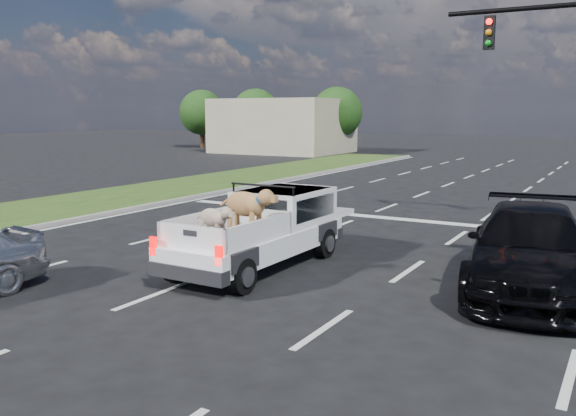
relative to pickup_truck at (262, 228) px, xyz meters
name	(u,v)px	position (x,y,z in m)	size (l,w,h in m)	color
ground	(231,311)	(1.15, -2.81, -0.86)	(160.00, 160.00, 0.00)	black
road_markings	(376,241)	(1.15, 3.75, -0.85)	(17.75, 60.00, 0.01)	silver
grass_median_left	(59,208)	(-10.35, 3.19, -0.81)	(5.00, 60.00, 0.10)	#224214
curb_left	(110,213)	(-7.90, 3.19, -0.79)	(0.15, 60.00, 0.14)	#9C968F
building_left	(283,126)	(-18.85, 33.19, 1.34)	(10.00, 8.00, 4.40)	#B8A98C
tree_far_a	(202,113)	(-28.85, 35.19, 2.43)	(4.20, 4.20, 5.40)	#332114
tree_far_b	(256,113)	(-22.85, 35.19, 2.43)	(4.20, 4.20, 5.40)	#332114
tree_far_c	(337,113)	(-14.85, 35.19, 2.43)	(4.20, 4.20, 5.40)	#332114
pickup_truck	(262,228)	(0.00, 0.00, 0.00)	(1.88, 4.84, 1.80)	black
black_coupe	(530,249)	(5.31, 1.04, -0.07)	(2.20, 5.41, 1.57)	black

